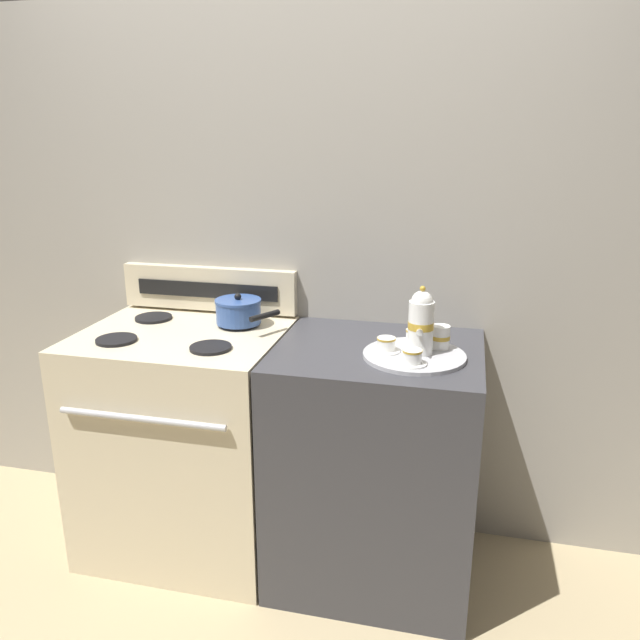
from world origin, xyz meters
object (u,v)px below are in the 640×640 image
object	(u,v)px
teapot	(421,322)
saucepan	(239,311)
stove	(188,441)
teacup_right	(415,336)
serving_tray	(414,355)
creamer_jug	(440,337)
teacup_front	(386,345)
teacup_left	(412,357)

from	to	relation	value
teapot	saucepan	bearing A→B (deg)	165.20
stove	teacup_right	bearing A→B (deg)	3.50
serving_tray	saucepan	bearing A→B (deg)	164.29
teapot	teacup_right	xyz separation A→B (m)	(-0.03, 0.11, -0.09)
saucepan	creamer_jug	world-z (taller)	saucepan
teacup_right	saucepan	bearing A→B (deg)	172.92
teacup_right	teacup_front	distance (m)	0.15
stove	serving_tray	size ratio (longest dim) A/B	2.65
teapot	creamer_jug	bearing A→B (deg)	46.51
teapot	stove	bearing A→B (deg)	176.84
teacup_right	creamer_jug	world-z (taller)	creamer_jug
serving_tray	teacup_right	distance (m)	0.12
teacup_right	teacup_front	size ratio (longest dim) A/B	1.00
teapot	teacup_right	bearing A→B (deg)	104.09
teacup_right	teacup_front	xyz separation A→B (m)	(-0.09, -0.12, 0.00)
stove	teacup_right	xyz separation A→B (m)	(0.90, 0.06, 0.51)
teacup_front	teacup_right	bearing A→B (deg)	52.45
serving_tray	teacup_front	world-z (taller)	teacup_front
teapot	teacup_front	distance (m)	0.15
serving_tray	teacup_right	world-z (taller)	teacup_right
serving_tray	teacup_left	xyz separation A→B (m)	(0.00, -0.11, 0.03)
teapot	teacup_front	size ratio (longest dim) A/B	2.43
teacup_right	teapot	bearing A→B (deg)	-75.91
serving_tray	teacup_right	bearing A→B (deg)	94.87
creamer_jug	stove	bearing A→B (deg)	-178.94
saucepan	teacup_right	size ratio (longest dim) A/B	2.77
teacup_left	teacup_right	world-z (taller)	same
stove	teacup_front	world-z (taller)	teacup_front
teacup_left	creamer_jug	distance (m)	0.20
teacup_right	teacup_left	bearing A→B (deg)	-87.08
teapot	creamer_jug	distance (m)	0.12
saucepan	creamer_jug	distance (m)	0.82
serving_tray	teacup_right	xyz separation A→B (m)	(-0.01, 0.11, 0.03)
saucepan	teacup_front	bearing A→B (deg)	-18.18
teacup_front	saucepan	bearing A→B (deg)	161.82
teapot	teacup_left	distance (m)	0.14
saucepan	creamer_jug	size ratio (longest dim) A/B	3.30
saucepan	teacup_front	xyz separation A→B (m)	(0.62, -0.20, -0.02)
serving_tray	teapot	xyz separation A→B (m)	(0.02, 0.01, 0.12)
serving_tray	creamer_jug	size ratio (longest dim) A/B	4.27
saucepan	serving_tray	size ratio (longest dim) A/B	0.77
teacup_right	creamer_jug	bearing A→B (deg)	-21.67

